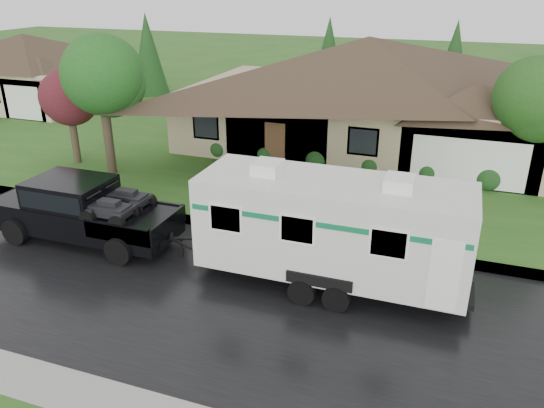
% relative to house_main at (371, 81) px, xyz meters
% --- Properties ---
extents(ground, '(140.00, 140.00, 0.00)m').
position_rel_house_main_xyz_m(ground, '(-2.29, -13.84, -3.59)').
color(ground, '#26561B').
rests_on(ground, ground).
extents(road, '(140.00, 8.00, 0.01)m').
position_rel_house_main_xyz_m(road, '(-2.29, -15.84, -3.59)').
color(road, black).
rests_on(road, ground).
extents(curb, '(140.00, 0.50, 0.15)m').
position_rel_house_main_xyz_m(curb, '(-2.29, -11.59, -3.52)').
color(curb, gray).
rests_on(curb, ground).
extents(lawn, '(140.00, 26.00, 0.15)m').
position_rel_house_main_xyz_m(lawn, '(-2.29, 1.16, -3.52)').
color(lawn, '#26561B').
rests_on(lawn, ground).
extents(house_main, '(19.44, 10.80, 6.90)m').
position_rel_house_main_xyz_m(house_main, '(0.00, 0.00, 0.00)').
color(house_main, gray).
rests_on(house_main, lawn).
extents(house_far, '(10.80, 8.64, 5.80)m').
position_rel_house_main_xyz_m(house_far, '(-24.07, 2.02, -0.62)').
color(house_far, '#C1B28F').
rests_on(house_far, lawn).
extents(tree_left_green, '(3.71, 3.71, 6.15)m').
position_rel_house_main_xyz_m(tree_left_green, '(-10.29, -8.30, 0.82)').
color(tree_left_green, '#382B1E').
rests_on(tree_left_green, lawn).
extents(tree_red, '(2.78, 2.78, 4.61)m').
position_rel_house_main_xyz_m(tree_red, '(-12.77, -7.60, -0.25)').
color(tree_red, '#382B1E').
rests_on(tree_red, lawn).
extents(tree_right_green, '(3.22, 3.22, 5.33)m').
position_rel_house_main_xyz_m(tree_right_green, '(7.51, -4.50, 0.26)').
color(tree_right_green, '#382B1E').
rests_on(tree_right_green, lawn).
extents(shrub_row, '(13.60, 1.00, 1.00)m').
position_rel_house_main_xyz_m(shrub_row, '(-0.29, -4.54, -2.94)').
color(shrub_row, '#143814').
rests_on(shrub_row, lawn).
extents(pickup_truck, '(6.56, 2.49, 2.19)m').
position_rel_house_main_xyz_m(pickup_truck, '(-7.35, -14.11, -2.42)').
color(pickup_truck, black).
rests_on(pickup_truck, ground).
extents(travel_trailer, '(8.10, 2.84, 3.63)m').
position_rel_house_main_xyz_m(travel_trailer, '(1.47, -14.11, -1.66)').
color(travel_trailer, silver).
rests_on(travel_trailer, ground).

